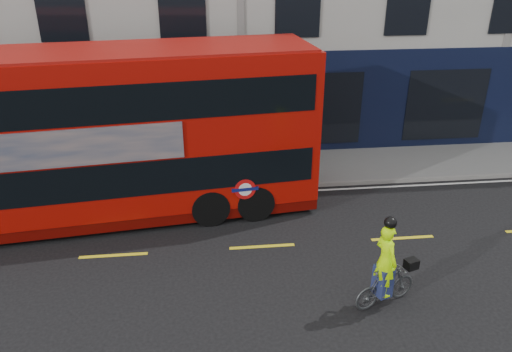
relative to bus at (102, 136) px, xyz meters
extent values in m
plane|color=black|center=(4.35, -3.80, -2.56)|extent=(120.00, 120.00, 0.00)
cube|color=gray|center=(4.35, 2.70, -2.50)|extent=(60.00, 3.00, 0.12)
cube|color=gray|center=(4.35, 1.20, -2.50)|extent=(60.00, 0.12, 0.13)
cube|color=black|center=(4.35, 4.18, -0.56)|extent=(50.00, 0.08, 4.00)
cube|color=silver|center=(4.35, 0.90, -2.56)|extent=(58.00, 0.10, 0.01)
cube|color=#A90D06|center=(-0.05, 0.00, 0.15)|extent=(12.56, 4.17, 4.43)
cube|color=#540603|center=(-0.05, 0.00, -2.23)|extent=(12.55, 4.11, 0.34)
cube|color=black|center=(-0.05, 0.00, -0.83)|extent=(12.08, 4.15, 1.01)
cube|color=black|center=(-0.05, 0.00, 1.30)|extent=(12.08, 4.15, 1.01)
cube|color=maroon|center=(-0.05, 0.00, 2.39)|extent=(12.30, 4.03, 0.09)
cube|color=black|center=(6.10, 0.69, -0.83)|extent=(0.32, 2.51, 1.01)
cube|color=black|center=(6.10, 0.69, 1.30)|extent=(0.32, 2.51, 1.01)
cube|color=#9F7D6E|center=(-1.00, -1.55, 0.24)|extent=(6.68, 0.79, 1.01)
cylinder|color=red|center=(4.01, -0.99, -1.44)|extent=(0.63, 0.09, 0.63)
cylinder|color=white|center=(4.01, -0.99, -1.44)|extent=(0.40, 0.07, 0.40)
cube|color=#0C1459|center=(4.01, -0.99, -1.44)|extent=(0.78, 0.11, 0.10)
cylinder|color=black|center=(4.18, 0.47, -2.00)|extent=(1.43, 2.96, 1.12)
cylinder|color=black|center=(2.85, 0.32, -2.00)|extent=(1.43, 2.96, 1.12)
imported|color=#444749|center=(6.86, -4.97, -2.07)|extent=(1.68, 0.97, 0.98)
imported|color=#B3F901|center=(6.76, -5.00, -1.32)|extent=(0.60, 0.74, 1.74)
cube|color=black|center=(7.51, -4.74, -1.66)|extent=(0.35, 0.31, 0.23)
cube|color=navy|center=(6.76, -5.00, -1.88)|extent=(0.43, 0.48, 0.73)
sphere|color=black|center=(6.76, -5.00, -0.37)|extent=(0.27, 0.27, 0.27)
camera|label=1|loc=(2.94, -13.79, 5.03)|focal=35.00mm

